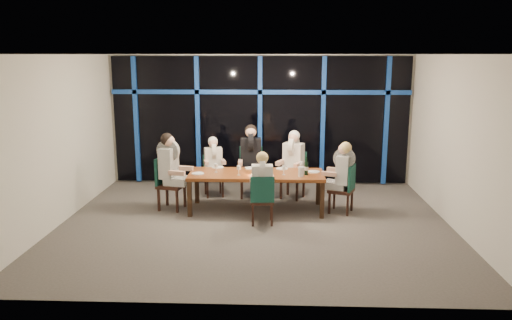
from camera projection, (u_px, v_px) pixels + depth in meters
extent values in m
plane|color=#5F5953|center=(255.00, 223.00, 9.03)|extent=(7.00, 7.00, 0.00)
cube|color=silver|center=(260.00, 120.00, 11.66)|extent=(7.00, 0.04, 3.00)
cube|color=silver|center=(243.00, 186.00, 5.79)|extent=(7.00, 0.04, 3.00)
cube|color=silver|center=(58.00, 141.00, 8.86)|extent=(0.04, 6.00, 3.00)
cube|color=silver|center=(457.00, 143.00, 8.58)|extent=(0.04, 6.00, 3.00)
cube|color=white|center=(255.00, 54.00, 8.41)|extent=(7.00, 6.00, 0.04)
cube|color=black|center=(260.00, 120.00, 11.60)|extent=(6.86, 0.04, 2.94)
cube|color=#14409E|center=(136.00, 120.00, 11.66)|extent=(0.10, 0.10, 2.94)
cube|color=#14409E|center=(198.00, 120.00, 11.61)|extent=(0.10, 0.10, 2.94)
cube|color=#14409E|center=(260.00, 121.00, 11.55)|extent=(0.10, 0.10, 2.94)
cube|color=#14409E|center=(323.00, 121.00, 11.49)|extent=(0.10, 0.10, 2.94)
cube|color=#14409E|center=(386.00, 121.00, 11.43)|extent=(0.10, 0.10, 2.94)
cube|color=#14409E|center=(260.00, 92.00, 11.41)|extent=(6.86, 0.10, 0.10)
cube|color=#FF2D14|center=(307.00, 91.00, 11.72)|extent=(0.60, 0.05, 0.35)
cube|color=brown|center=(256.00, 175.00, 9.67)|extent=(2.60, 1.00, 0.06)
cube|color=#321D10|center=(190.00, 199.00, 9.36)|extent=(0.08, 0.08, 0.69)
cube|color=#321D10|center=(322.00, 200.00, 9.26)|extent=(0.08, 0.08, 0.69)
cube|color=#321D10|center=(197.00, 187.00, 10.22)|extent=(0.08, 0.08, 0.69)
cube|color=#321D10|center=(318.00, 188.00, 10.12)|extent=(0.08, 0.08, 0.69)
cube|color=black|center=(214.00, 178.00, 10.73)|extent=(0.50, 0.50, 0.05)
cube|color=#184D3F|center=(212.00, 165.00, 10.85)|extent=(0.40, 0.15, 0.45)
cube|color=black|center=(208.00, 190.00, 10.58)|extent=(0.04, 0.04, 0.38)
cube|color=black|center=(223.00, 189.00, 10.65)|extent=(0.04, 0.04, 0.38)
cube|color=black|center=(206.00, 186.00, 10.89)|extent=(0.04, 0.04, 0.38)
cube|color=black|center=(220.00, 185.00, 10.96)|extent=(0.04, 0.04, 0.38)
cube|color=black|center=(251.00, 174.00, 10.65)|extent=(0.51, 0.51, 0.07)
cube|color=#184D3F|center=(251.00, 159.00, 10.80)|extent=(0.49, 0.08, 0.55)
cube|color=black|center=(242.00, 189.00, 10.51)|extent=(0.05, 0.05, 0.46)
cube|color=black|center=(260.00, 189.00, 10.51)|extent=(0.05, 0.05, 0.46)
cube|color=black|center=(242.00, 184.00, 10.89)|extent=(0.05, 0.05, 0.46)
cube|color=black|center=(260.00, 184.00, 10.89)|extent=(0.05, 0.05, 0.46)
cube|color=black|center=(292.00, 177.00, 10.55)|extent=(0.61, 0.61, 0.06)
cube|color=#184D3F|center=(296.00, 163.00, 10.67)|extent=(0.44, 0.24, 0.51)
cube|color=black|center=(281.00, 189.00, 10.52)|extent=(0.05, 0.05, 0.43)
cube|color=black|center=(297.00, 191.00, 10.36)|extent=(0.05, 0.05, 0.43)
cube|color=black|center=(288.00, 185.00, 10.84)|extent=(0.05, 0.05, 0.43)
cube|color=black|center=(304.00, 187.00, 10.68)|extent=(0.05, 0.05, 0.43)
cube|color=black|center=(172.00, 185.00, 9.79)|extent=(0.57, 0.57, 0.06)
cube|color=#184D3F|center=(161.00, 171.00, 9.78)|extent=(0.15, 0.48, 0.53)
cube|color=black|center=(177.00, 201.00, 9.61)|extent=(0.05, 0.05, 0.45)
cube|color=black|center=(185.00, 196.00, 9.98)|extent=(0.05, 0.05, 0.45)
cube|color=black|center=(159.00, 200.00, 9.71)|extent=(0.05, 0.05, 0.45)
cube|color=black|center=(167.00, 195.00, 10.07)|extent=(0.05, 0.05, 0.45)
cube|color=black|center=(341.00, 190.00, 9.59)|extent=(0.57, 0.57, 0.06)
cube|color=#184D3F|center=(352.00, 178.00, 9.46)|extent=(0.20, 0.43, 0.49)
cube|color=black|center=(334.00, 199.00, 9.86)|extent=(0.05, 0.05, 0.41)
cube|color=black|center=(329.00, 203.00, 9.55)|extent=(0.05, 0.05, 0.41)
cube|color=black|center=(352.00, 201.00, 9.73)|extent=(0.05, 0.05, 0.41)
cube|color=black|center=(348.00, 206.00, 9.41)|extent=(0.05, 0.05, 0.41)
cube|color=black|center=(262.00, 201.00, 8.97)|extent=(0.44, 0.44, 0.06)
cube|color=#184D3F|center=(262.00, 190.00, 8.74)|extent=(0.42, 0.07, 0.47)
cube|color=black|center=(271.00, 210.00, 9.18)|extent=(0.04, 0.04, 0.39)
cube|color=black|center=(253.00, 210.00, 9.18)|extent=(0.04, 0.04, 0.39)
cube|color=black|center=(272.00, 216.00, 8.86)|extent=(0.04, 0.04, 0.39)
cube|color=black|center=(253.00, 216.00, 8.85)|extent=(0.04, 0.04, 0.39)
cube|color=silver|center=(215.00, 175.00, 10.60)|extent=(0.42, 0.45, 0.13)
cube|color=silver|center=(213.00, 159.00, 10.68)|extent=(0.41, 0.31, 0.51)
cylinder|color=silver|center=(213.00, 150.00, 10.64)|extent=(0.19, 0.39, 0.38)
sphere|color=tan|center=(213.00, 143.00, 10.59)|extent=(0.19, 0.19, 0.19)
sphere|color=silver|center=(213.00, 141.00, 10.62)|extent=(0.21, 0.21, 0.21)
cube|color=tan|center=(206.00, 162.00, 10.43)|extent=(0.14, 0.28, 0.07)
cube|color=tan|center=(223.00, 162.00, 10.52)|extent=(0.14, 0.28, 0.07)
cube|color=black|center=(251.00, 171.00, 10.50)|extent=(0.41, 0.48, 0.15)
cube|color=black|center=(251.00, 152.00, 10.59)|extent=(0.45, 0.28, 0.61)
cylinder|color=black|center=(251.00, 141.00, 10.54)|extent=(0.13, 0.46, 0.46)
sphere|color=tan|center=(251.00, 132.00, 10.48)|extent=(0.23, 0.23, 0.23)
sphere|color=black|center=(251.00, 130.00, 10.52)|extent=(0.25, 0.25, 0.25)
cube|color=tan|center=(240.00, 163.00, 10.37)|extent=(0.10, 0.33, 0.09)
cube|color=tan|center=(261.00, 163.00, 10.37)|extent=(0.10, 0.33, 0.09)
cube|color=silver|center=(290.00, 174.00, 10.42)|extent=(0.51, 0.54, 0.14)
cube|color=silver|center=(294.00, 157.00, 10.50)|extent=(0.47, 0.39, 0.57)
cylinder|color=silver|center=(294.00, 146.00, 10.45)|extent=(0.27, 0.43, 0.43)
sphere|color=tan|center=(293.00, 138.00, 10.40)|extent=(0.21, 0.21, 0.21)
sphere|color=silver|center=(294.00, 136.00, 10.42)|extent=(0.23, 0.23, 0.23)
cube|color=tan|center=(280.00, 163.00, 10.40)|extent=(0.20, 0.31, 0.08)
cube|color=tan|center=(298.00, 165.00, 10.22)|extent=(0.20, 0.31, 0.08)
cube|color=black|center=(177.00, 181.00, 9.73)|extent=(0.52, 0.47, 0.15)
cube|color=black|center=(169.00, 163.00, 9.70)|extent=(0.34, 0.47, 0.60)
cylinder|color=black|center=(168.00, 151.00, 9.65)|extent=(0.46, 0.20, 0.45)
sphere|color=tan|center=(169.00, 141.00, 9.61)|extent=(0.22, 0.22, 0.22)
sphere|color=black|center=(167.00, 139.00, 9.61)|extent=(0.25, 0.25, 0.25)
cube|color=tan|center=(177.00, 173.00, 9.47)|extent=(0.33, 0.15, 0.09)
cube|color=tan|center=(185.00, 168.00, 9.87)|extent=(0.33, 0.15, 0.09)
cube|color=black|center=(335.00, 185.00, 9.61)|extent=(0.51, 0.48, 0.14)
cube|color=black|center=(344.00, 169.00, 9.49)|extent=(0.36, 0.45, 0.55)
cylinder|color=black|center=(344.00, 158.00, 9.44)|extent=(0.42, 0.24, 0.41)
sphere|color=tan|center=(344.00, 149.00, 9.41)|extent=(0.20, 0.20, 0.20)
sphere|color=tan|center=(346.00, 148.00, 9.39)|extent=(0.22, 0.22, 0.22)
cube|color=tan|center=(334.00, 170.00, 9.77)|extent=(0.30, 0.18, 0.08)
cube|color=tan|center=(329.00, 174.00, 9.42)|extent=(0.30, 0.18, 0.08)
cube|color=silver|center=(262.00, 194.00, 9.06)|extent=(0.36, 0.41, 0.13)
cube|color=silver|center=(262.00, 180.00, 8.85)|extent=(0.38, 0.24, 0.52)
cylinder|color=silver|center=(262.00, 168.00, 8.81)|extent=(0.11, 0.40, 0.39)
sphere|color=tan|center=(262.00, 159.00, 8.79)|extent=(0.20, 0.20, 0.20)
sphere|color=tan|center=(262.00, 158.00, 8.75)|extent=(0.21, 0.21, 0.21)
cube|color=tan|center=(272.00, 178.00, 9.08)|extent=(0.09, 0.28, 0.07)
cube|color=tan|center=(252.00, 178.00, 9.08)|extent=(0.09, 0.28, 0.07)
cylinder|color=white|center=(218.00, 167.00, 10.12)|extent=(0.24, 0.24, 0.01)
cylinder|color=white|center=(251.00, 168.00, 10.05)|extent=(0.24, 0.24, 0.01)
cylinder|color=white|center=(282.00, 169.00, 10.00)|extent=(0.24, 0.24, 0.01)
cylinder|color=white|center=(198.00, 173.00, 9.59)|extent=(0.24, 0.24, 0.01)
cylinder|color=white|center=(314.00, 172.00, 9.74)|extent=(0.24, 0.24, 0.01)
cylinder|color=white|center=(261.00, 175.00, 9.45)|extent=(0.24, 0.24, 0.01)
cylinder|color=black|center=(306.00, 168.00, 9.49)|extent=(0.08, 0.08, 0.25)
cylinder|color=black|center=(306.00, 160.00, 9.45)|extent=(0.03, 0.03, 0.09)
cylinder|color=silver|center=(306.00, 168.00, 9.49)|extent=(0.08, 0.08, 0.07)
cylinder|color=silver|center=(301.00, 172.00, 9.35)|extent=(0.10, 0.10, 0.19)
cylinder|color=silver|center=(304.00, 171.00, 9.35)|extent=(0.02, 0.02, 0.13)
cylinder|color=#FFA34C|center=(253.00, 175.00, 9.46)|extent=(0.05, 0.05, 0.03)
cylinder|color=white|center=(239.00, 175.00, 9.49)|extent=(0.07, 0.07, 0.01)
cylinder|color=white|center=(239.00, 172.00, 9.48)|extent=(0.01, 0.01, 0.10)
cylinder|color=white|center=(239.00, 168.00, 9.46)|extent=(0.07, 0.07, 0.07)
cylinder|color=silver|center=(264.00, 171.00, 9.85)|extent=(0.06, 0.06, 0.01)
cylinder|color=silver|center=(264.00, 168.00, 9.83)|extent=(0.01, 0.01, 0.10)
cylinder|color=silver|center=(264.00, 164.00, 9.82)|extent=(0.06, 0.06, 0.07)
cylinder|color=silver|center=(284.00, 175.00, 9.51)|extent=(0.06, 0.06, 0.01)
cylinder|color=silver|center=(284.00, 172.00, 9.50)|extent=(0.01, 0.01, 0.10)
cylinder|color=silver|center=(284.00, 168.00, 9.48)|extent=(0.07, 0.07, 0.07)
cylinder|color=silver|center=(216.00, 172.00, 9.73)|extent=(0.06, 0.06, 0.01)
cylinder|color=silver|center=(216.00, 170.00, 9.72)|extent=(0.01, 0.01, 0.10)
cylinder|color=silver|center=(216.00, 165.00, 9.70)|extent=(0.06, 0.06, 0.07)
cylinder|color=silver|center=(301.00, 170.00, 9.86)|extent=(0.06, 0.06, 0.01)
cylinder|color=silver|center=(301.00, 168.00, 9.85)|extent=(0.01, 0.01, 0.10)
cylinder|color=silver|center=(301.00, 164.00, 9.84)|extent=(0.07, 0.07, 0.07)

